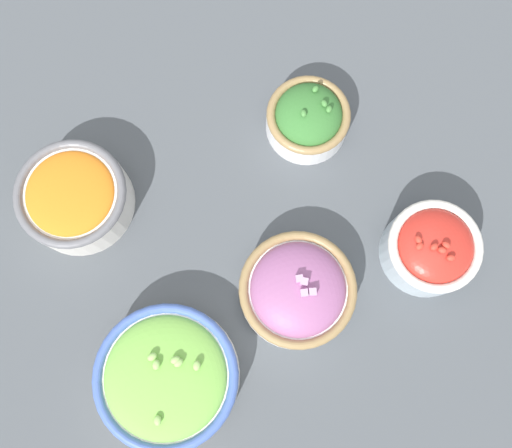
{
  "coord_description": "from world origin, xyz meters",
  "views": [
    {
      "loc": [
        0.07,
        0.14,
        0.75
      ],
      "look_at": [
        0.0,
        0.0,
        0.03
      ],
      "focal_mm": 40.0,
      "sensor_mm": 36.0,
      "label": 1
    }
  ],
  "objects_px": {
    "bowl_red_onion": "(297,290)",
    "bowl_cherry_tomatoes": "(432,248)",
    "bowl_broccoli": "(308,118)",
    "bowl_carrots": "(74,197)",
    "bowl_lettuce": "(167,377)"
  },
  "relations": [
    {
      "from": "bowl_broccoli",
      "to": "bowl_red_onion",
      "type": "distance_m",
      "value": 0.23
    },
    {
      "from": "bowl_broccoli",
      "to": "bowl_lettuce",
      "type": "xyz_separation_m",
      "value": [
        0.31,
        0.22,
        0.0
      ]
    },
    {
      "from": "bowl_lettuce",
      "to": "bowl_cherry_tomatoes",
      "type": "distance_m",
      "value": 0.37
    },
    {
      "from": "bowl_broccoli",
      "to": "bowl_red_onion",
      "type": "height_order",
      "value": "bowl_red_onion"
    },
    {
      "from": "bowl_red_onion",
      "to": "bowl_carrots",
      "type": "bearing_deg",
      "value": -48.79
    },
    {
      "from": "bowl_broccoli",
      "to": "bowl_carrots",
      "type": "bearing_deg",
      "value": -6.17
    },
    {
      "from": "bowl_red_onion",
      "to": "bowl_cherry_tomatoes",
      "type": "xyz_separation_m",
      "value": [
        -0.18,
        0.03,
        0.01
      ]
    },
    {
      "from": "bowl_broccoli",
      "to": "bowl_red_onion",
      "type": "xyz_separation_m",
      "value": [
        0.12,
        0.2,
        0.0
      ]
    },
    {
      "from": "bowl_cherry_tomatoes",
      "to": "bowl_red_onion",
      "type": "bearing_deg",
      "value": -9.05
    },
    {
      "from": "bowl_lettuce",
      "to": "bowl_cherry_tomatoes",
      "type": "height_order",
      "value": "bowl_cherry_tomatoes"
    },
    {
      "from": "bowl_lettuce",
      "to": "bowl_cherry_tomatoes",
      "type": "bearing_deg",
      "value": 179.39
    },
    {
      "from": "bowl_broccoli",
      "to": "bowl_red_onion",
      "type": "relative_size",
      "value": 0.76
    },
    {
      "from": "bowl_red_onion",
      "to": "bowl_carrots",
      "type": "distance_m",
      "value": 0.31
    },
    {
      "from": "bowl_carrots",
      "to": "bowl_cherry_tomatoes",
      "type": "relative_size",
      "value": 1.21
    },
    {
      "from": "bowl_red_onion",
      "to": "bowl_cherry_tomatoes",
      "type": "bearing_deg",
      "value": 170.95
    }
  ]
}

